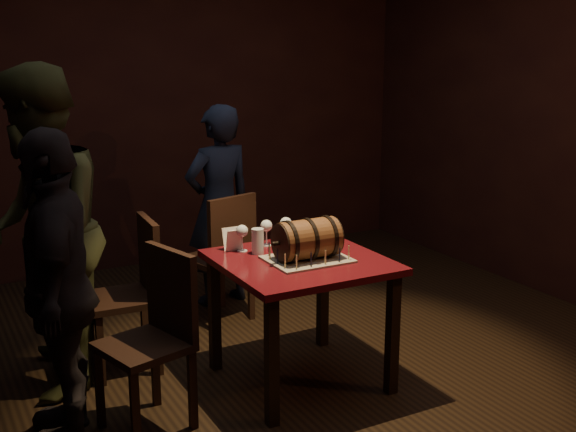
{
  "coord_description": "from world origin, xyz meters",
  "views": [
    {
      "loc": [
        -1.87,
        -3.59,
        1.96
      ],
      "look_at": [
        0.08,
        0.05,
        0.95
      ],
      "focal_mm": 45.0,
      "sensor_mm": 36.0,
      "label": 1
    }
  ],
  "objects_px": {
    "chair_back": "(224,251)",
    "chair_left_front": "(157,329)",
    "pint_of_ale": "(258,242)",
    "person_left_front": "(58,289)",
    "barrel_cake": "(307,239)",
    "wine_glass_right": "(286,224)",
    "wine_glass_left": "(242,232)",
    "person_left_rear": "(41,233)",
    "person_back": "(219,206)",
    "pub_table": "(300,277)",
    "chair_left_rear": "(134,286)",
    "wine_glass_mid": "(266,227)"
  },
  "relations": [
    {
      "from": "wine_glass_right",
      "to": "person_left_front",
      "type": "distance_m",
      "value": 1.46
    },
    {
      "from": "wine_glass_mid",
      "to": "pint_of_ale",
      "type": "xyz_separation_m",
      "value": [
        -0.12,
        -0.12,
        -0.04
      ]
    },
    {
      "from": "pub_table",
      "to": "chair_left_rear",
      "type": "relative_size",
      "value": 0.97
    },
    {
      "from": "wine_glass_left",
      "to": "person_back",
      "type": "xyz_separation_m",
      "value": [
        0.34,
        1.16,
        -0.11
      ]
    },
    {
      "from": "barrel_cake",
      "to": "chair_back",
      "type": "xyz_separation_m",
      "value": [
        -0.05,
        1.09,
        -0.35
      ]
    },
    {
      "from": "barrel_cake",
      "to": "wine_glass_right",
      "type": "height_order",
      "value": "barrel_cake"
    },
    {
      "from": "barrel_cake",
      "to": "person_left_rear",
      "type": "distance_m",
      "value": 1.48
    },
    {
      "from": "pint_of_ale",
      "to": "pub_table",
      "type": "bearing_deg",
      "value": -50.48
    },
    {
      "from": "chair_left_front",
      "to": "person_left_rear",
      "type": "relative_size",
      "value": 0.5
    },
    {
      "from": "chair_back",
      "to": "person_left_rear",
      "type": "xyz_separation_m",
      "value": [
        -1.28,
        -0.43,
        0.4
      ]
    },
    {
      "from": "wine_glass_right",
      "to": "chair_left_front",
      "type": "height_order",
      "value": "chair_left_front"
    },
    {
      "from": "pint_of_ale",
      "to": "person_left_front",
      "type": "bearing_deg",
      "value": -170.65
    },
    {
      "from": "chair_back",
      "to": "chair_left_front",
      "type": "xyz_separation_m",
      "value": [
        -0.86,
        -1.12,
        0.0
      ]
    },
    {
      "from": "barrel_cake",
      "to": "person_back",
      "type": "height_order",
      "value": "person_back"
    },
    {
      "from": "wine_glass_mid",
      "to": "chair_left_rear",
      "type": "bearing_deg",
      "value": 157.35
    },
    {
      "from": "pint_of_ale",
      "to": "chair_left_rear",
      "type": "distance_m",
      "value": 0.81
    },
    {
      "from": "barrel_cake",
      "to": "person_back",
      "type": "xyz_separation_m",
      "value": [
        0.09,
        1.49,
        -0.12
      ]
    },
    {
      "from": "wine_glass_right",
      "to": "person_back",
      "type": "distance_m",
      "value": 1.12
    },
    {
      "from": "person_back",
      "to": "person_left_rear",
      "type": "distance_m",
      "value": 1.65
    },
    {
      "from": "pub_table",
      "to": "barrel_cake",
      "type": "bearing_deg",
      "value": -66.48
    },
    {
      "from": "barrel_cake",
      "to": "wine_glass_right",
      "type": "bearing_deg",
      "value": 80.33
    },
    {
      "from": "person_back",
      "to": "wine_glass_right",
      "type": "bearing_deg",
      "value": 81.03
    },
    {
      "from": "wine_glass_mid",
      "to": "person_left_front",
      "type": "relative_size",
      "value": 0.1
    },
    {
      "from": "wine_glass_right",
      "to": "chair_back",
      "type": "distance_m",
      "value": 0.8
    },
    {
      "from": "pub_table",
      "to": "wine_glass_mid",
      "type": "xyz_separation_m",
      "value": [
        -0.05,
        0.33,
        0.23
      ]
    },
    {
      "from": "pub_table",
      "to": "chair_back",
      "type": "bearing_deg",
      "value": 91.51
    },
    {
      "from": "chair_left_rear",
      "to": "person_back",
      "type": "distance_m",
      "value": 1.23
    },
    {
      "from": "wine_glass_left",
      "to": "chair_left_front",
      "type": "relative_size",
      "value": 0.17
    },
    {
      "from": "wine_glass_left",
      "to": "pub_table",
      "type": "bearing_deg",
      "value": -51.57
    },
    {
      "from": "barrel_cake",
      "to": "chair_back",
      "type": "relative_size",
      "value": 0.44
    },
    {
      "from": "wine_glass_left",
      "to": "person_back",
      "type": "distance_m",
      "value": 1.21
    },
    {
      "from": "pub_table",
      "to": "person_back",
      "type": "distance_m",
      "value": 1.46
    },
    {
      "from": "barrel_cake",
      "to": "chair_left_rear",
      "type": "height_order",
      "value": "barrel_cake"
    },
    {
      "from": "pint_of_ale",
      "to": "wine_glass_right",
      "type": "bearing_deg",
      "value": 26.8
    },
    {
      "from": "barrel_cake",
      "to": "wine_glass_mid",
      "type": "distance_m",
      "value": 0.38
    },
    {
      "from": "person_left_rear",
      "to": "person_left_front",
      "type": "height_order",
      "value": "person_left_rear"
    },
    {
      "from": "barrel_cake",
      "to": "pint_of_ale",
      "type": "relative_size",
      "value": 2.7
    },
    {
      "from": "chair_back",
      "to": "person_left_rear",
      "type": "bearing_deg",
      "value": -161.3
    },
    {
      "from": "barrel_cake",
      "to": "wine_glass_mid",
      "type": "height_order",
      "value": "barrel_cake"
    },
    {
      "from": "chair_left_rear",
      "to": "person_back",
      "type": "xyz_separation_m",
      "value": [
        0.9,
        0.81,
        0.23
      ]
    },
    {
      "from": "chair_back",
      "to": "chair_left_rear",
      "type": "xyz_separation_m",
      "value": [
        -0.76,
        -0.41,
        0.0
      ]
    },
    {
      "from": "wine_glass_left",
      "to": "wine_glass_mid",
      "type": "height_order",
      "value": "same"
    },
    {
      "from": "chair_left_rear",
      "to": "person_left_rear",
      "type": "distance_m",
      "value": 0.65
    },
    {
      "from": "pint_of_ale",
      "to": "person_left_front",
      "type": "relative_size",
      "value": 0.1
    },
    {
      "from": "pint_of_ale",
      "to": "wine_glass_left",
      "type": "bearing_deg",
      "value": 125.61
    },
    {
      "from": "wine_glass_left",
      "to": "wine_glass_mid",
      "type": "distance_m",
      "value": 0.18
    },
    {
      "from": "chair_left_front",
      "to": "chair_left_rear",
      "type": "bearing_deg",
      "value": 82.47
    },
    {
      "from": "chair_left_front",
      "to": "person_left_front",
      "type": "bearing_deg",
      "value": 169.36
    },
    {
      "from": "wine_glass_right",
      "to": "pint_of_ale",
      "type": "distance_m",
      "value": 0.29
    },
    {
      "from": "pint_of_ale",
      "to": "person_left_rear",
      "type": "height_order",
      "value": "person_left_rear"
    }
  ]
}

